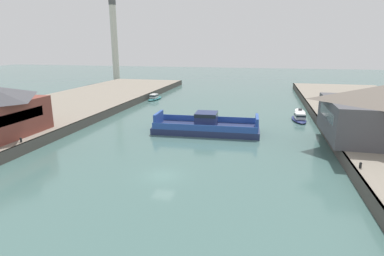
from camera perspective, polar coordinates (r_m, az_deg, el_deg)
name	(u,v)px	position (r m, az deg, el deg)	size (l,w,h in m)	color
ground_plane	(163,176)	(37.94, -5.36, -8.71)	(400.00, 400.00, 0.00)	#476B66
quay_left	(29,118)	(72.09, -27.74, 1.65)	(28.00, 140.00, 1.70)	gray
chain_ferry	(206,126)	(56.15, 2.62, 0.33)	(19.13, 8.04, 3.66)	navy
moored_boat_near_left	(299,118)	(68.60, 19.05, 1.78)	(3.36, 7.84, 1.72)	navy
moored_boat_near_right	(300,111)	(77.59, 19.19, 2.89)	(2.51, 7.56, 0.96)	white
moored_boat_mid_left	(155,98)	(91.74, -6.87, 5.56)	(3.05, 7.82, 1.67)	#237075
bollard_left_mid	(21,140)	(50.96, -28.86, -1.88)	(0.32, 0.32, 0.71)	black
bollard_right_mid	(361,165)	(40.16, 28.49, -5.95)	(0.32, 0.32, 0.71)	black
smokestack_distant_a	(114,39)	(147.25, -14.05, 15.54)	(3.08, 3.08, 34.42)	beige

